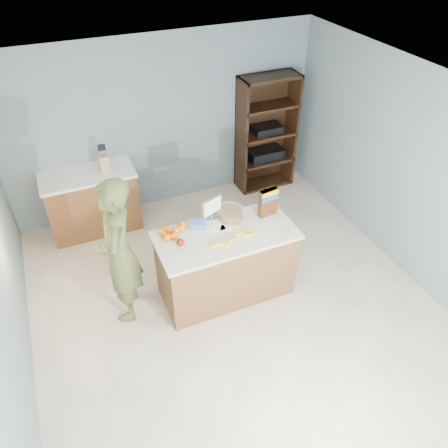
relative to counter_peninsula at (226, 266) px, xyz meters
name	(u,v)px	position (x,y,z in m)	size (l,w,h in m)	color
floor	(236,308)	(0.00, -0.30, -0.42)	(4.50, 5.00, 0.02)	beige
walls	(239,190)	(0.00, -0.30, 1.24)	(4.52, 5.02, 2.51)	gray
counter_peninsula	(226,266)	(0.00, 0.00, 0.00)	(1.56, 0.76, 0.90)	brown
back_cabinet	(93,201)	(-1.20, 1.90, 0.04)	(1.24, 0.62, 0.90)	brown
shelving_unit	(265,135)	(1.55, 2.05, 0.45)	(0.90, 0.40, 1.80)	black
person	(119,253)	(-1.15, 0.17, 0.46)	(0.64, 0.42, 1.76)	#4E592C
knife_block	(104,163)	(-0.95, 1.88, 0.60)	(0.12, 0.10, 0.31)	tan
envelopes	(223,229)	(0.01, 0.09, 0.49)	(0.39, 0.22, 0.00)	white
bananas	(235,238)	(0.05, -0.14, 0.51)	(0.58, 0.17, 0.04)	yellow
apples	(174,238)	(-0.56, 0.10, 0.53)	(0.17, 0.26, 0.09)	maroon
oranges	(171,231)	(-0.55, 0.22, 0.53)	(0.33, 0.24, 0.08)	orange
blue_carton	(198,225)	(-0.24, 0.23, 0.52)	(0.18, 0.12, 0.08)	blue
salad_bowl	(230,214)	(0.17, 0.25, 0.54)	(0.30, 0.30, 0.13)	#267219
tv	(212,207)	(-0.03, 0.32, 0.64)	(0.28, 0.12, 0.28)	silver
cereal_box	(268,200)	(0.58, 0.14, 0.68)	(0.24, 0.11, 0.34)	#592B14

